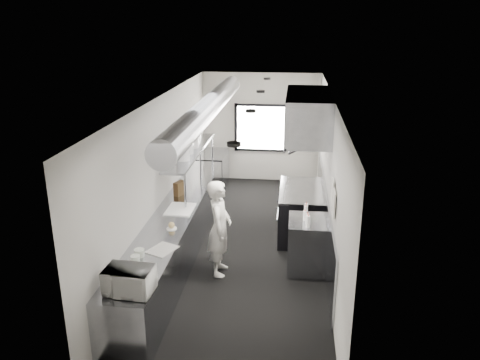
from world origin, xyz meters
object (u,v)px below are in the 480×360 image
(pass_shelf, at_px, (191,152))
(line_cook, at_px, (219,228))
(deli_tub_a, at_px, (135,259))
(knife_block, at_px, (179,188))
(cutting_board, at_px, (180,209))
(small_plate, at_px, (172,228))
(range, at_px, (300,212))
(squeeze_bottle_a, at_px, (308,222))
(plate_stack_b, at_px, (188,146))
(far_work_table, at_px, (212,171))
(prep_counter, at_px, (177,233))
(plate_stack_a, at_px, (183,152))
(squeeze_bottle_b, at_px, (307,219))
(plate_stack_c, at_px, (194,140))
(squeeze_bottle_d, at_px, (306,211))
(squeeze_bottle_e, at_px, (306,208))
(microwave, at_px, (129,281))
(plate_stack_d, at_px, (195,134))
(squeeze_bottle_c, at_px, (305,216))
(bottle_station, at_px, (307,245))
(exhaust_hood, at_px, (308,115))
(deli_tub_b, at_px, (139,253))

(pass_shelf, xyz_separation_m, line_cook, (0.89, -1.99, -0.72))
(deli_tub_a, bearing_deg, knife_block, 90.12)
(cutting_board, bearing_deg, small_plate, -86.26)
(range, bearing_deg, squeeze_bottle_a, -86.75)
(plate_stack_b, bearing_deg, far_work_table, 88.92)
(prep_counter, bearing_deg, deli_tub_a, -93.14)
(plate_stack_a, distance_m, squeeze_bottle_b, 2.68)
(plate_stack_c, bearing_deg, squeeze_bottle_d, -37.66)
(cutting_board, bearing_deg, squeeze_bottle_e, 2.11)
(squeeze_bottle_e, bearing_deg, squeeze_bottle_b, -88.65)
(range, relative_size, squeeze_bottle_e, 8.87)
(pass_shelf, distance_m, squeeze_bottle_e, 2.75)
(far_work_table, distance_m, squeeze_bottle_b, 4.66)
(range, bearing_deg, prep_counter, -151.26)
(pass_shelf, xyz_separation_m, plate_stack_a, (0.01, -0.68, 0.18))
(microwave, height_order, plate_stack_a, plate_stack_a)
(far_work_table, distance_m, plate_stack_d, 2.09)
(microwave, height_order, plate_stack_c, plate_stack_c)
(knife_block, xyz_separation_m, squeeze_bottle_b, (2.38, -1.07, -0.05))
(plate_stack_a, bearing_deg, small_plate, -84.45)
(microwave, height_order, squeeze_bottle_c, microwave)
(prep_counter, xyz_separation_m, deli_tub_a, (-0.10, -1.91, 0.50))
(range, xyz_separation_m, bottle_station, (0.11, -1.40, -0.02))
(cutting_board, height_order, squeeze_bottle_c, squeeze_bottle_c)
(range, distance_m, squeeze_bottle_d, 1.33)
(pass_shelf, relative_size, squeeze_bottle_e, 16.63)
(squeeze_bottle_d, relative_size, squeeze_bottle_e, 1.01)
(exhaust_hood, xyz_separation_m, squeeze_bottle_a, (0.04, -1.68, -1.39))
(prep_counter, xyz_separation_m, line_cook, (0.85, -0.49, 0.37))
(bottle_station, height_order, plate_stack_c, plate_stack_c)
(bottle_station, bearing_deg, cutting_board, 174.45)
(prep_counter, relative_size, plate_stack_d, 15.51)
(microwave, bearing_deg, plate_stack_b, 95.27)
(prep_counter, height_order, deli_tub_a, deli_tub_a)
(pass_shelf, relative_size, squeeze_bottle_c, 17.64)
(deli_tub_a, relative_size, squeeze_bottle_a, 0.65)
(far_work_table, xyz_separation_m, knife_block, (-0.11, -2.97, 0.58))
(line_cook, relative_size, squeeze_bottle_b, 9.41)
(deli_tub_a, xyz_separation_m, squeeze_bottle_e, (2.37, 2.01, 0.04))
(prep_counter, xyz_separation_m, plate_stack_c, (-0.03, 1.74, 1.28))
(bottle_station, height_order, squeeze_bottle_e, squeeze_bottle_e)
(plate_stack_a, bearing_deg, microwave, -88.21)
(line_cook, bearing_deg, small_plate, 111.72)
(small_plate, distance_m, knife_block, 1.55)
(prep_counter, bearing_deg, deli_tub_b, -93.29)
(microwave, bearing_deg, knife_block, 96.63)
(plate_stack_c, bearing_deg, small_plate, -86.66)
(deli_tub_a, height_order, squeeze_bottle_e, squeeze_bottle_e)
(exhaust_hood, distance_m, microwave, 4.63)
(microwave, bearing_deg, squeeze_bottle_d, 54.11)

